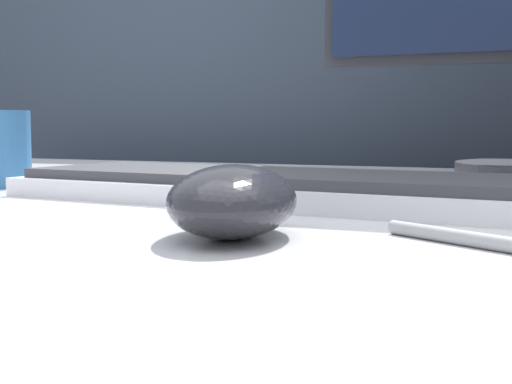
{
  "coord_description": "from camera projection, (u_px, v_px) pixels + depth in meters",
  "views": [
    {
      "loc": [
        0.18,
        -0.46,
        0.82
      ],
      "look_at": [
        0.01,
        -0.07,
        0.78
      ],
      "focal_mm": 50.0,
      "sensor_mm": 36.0,
      "label": 1
    }
  ],
  "objects": [
    {
      "name": "keyboard",
      "position": [
        267.0,
        187.0,
        0.58
      ],
      "size": [
        0.45,
        0.19,
        0.02
      ],
      "rotation": [
        0.0,
        0.0,
        -0.09
      ],
      "color": "silver",
      "rests_on": "desk"
    },
    {
      "name": "computer_mouse_near",
      "position": [
        233.0,
        201.0,
        0.39
      ],
      "size": [
        0.09,
        0.12,
        0.04
      ],
      "rotation": [
        0.0,
        0.0,
        0.24
      ],
      "color": "#232328",
      "rests_on": "desk"
    },
    {
      "name": "pen",
      "position": [
        496.0,
        243.0,
        0.35
      ],
      "size": [
        0.12,
        0.08,
        0.01
      ],
      "rotation": [
        0.0,
        0.0,
        -0.53
      ],
      "color": "#99999E",
      "rests_on": "desk"
    },
    {
      "name": "partition_panel",
      "position": [
        435.0,
        296.0,
        1.17
      ],
      "size": [
        5.0,
        0.03,
        1.07
      ],
      "color": "#333D4C",
      "rests_on": "ground_plane"
    }
  ]
}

